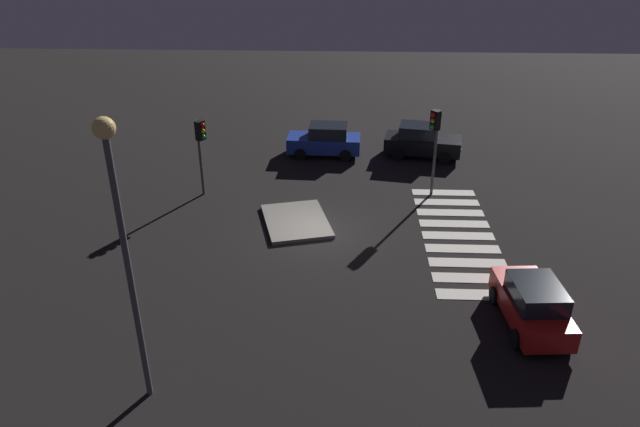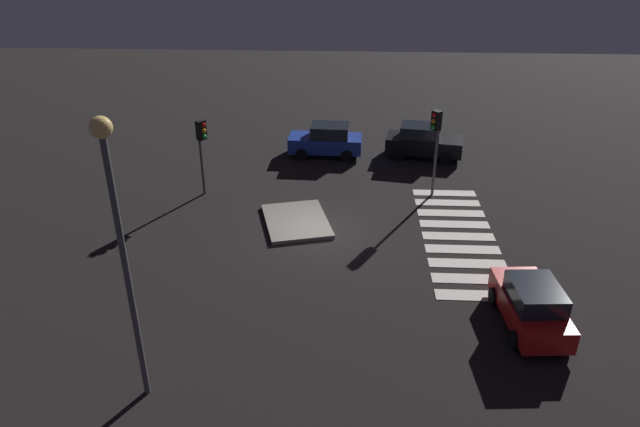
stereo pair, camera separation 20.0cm
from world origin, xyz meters
name	(u,v)px [view 2 (the right image)]	position (x,y,z in m)	size (l,w,h in m)	color
ground_plane	(320,233)	(0.00, 0.00, 0.00)	(80.00, 80.00, 0.00)	black
traffic_island	(296,221)	(0.95, 1.16, 0.09)	(4.38, 3.71, 0.18)	gray
car_red	(531,305)	(-6.30, -7.62, 0.87)	(4.18, 2.15, 1.78)	red
car_black	(423,141)	(9.76, -5.61, 0.95)	(2.68, 4.67, 1.94)	black
car_blue	(326,140)	(9.74, 0.12, 0.93)	(2.19, 4.42, 1.89)	#1E389E
traffic_light_north	(202,139)	(3.86, 6.06, 3.00)	(0.54, 0.53, 3.96)	#47474C
traffic_light_east	(436,132)	(4.28, -5.45, 3.41)	(0.54, 0.53, 4.51)	#47474C
street_lamp	(118,223)	(-10.18, 4.70, 5.79)	(0.56, 0.56, 8.64)	#47474C
crosswalk_near	(458,236)	(0.00, -6.22, 0.01)	(9.90, 3.20, 0.02)	silver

